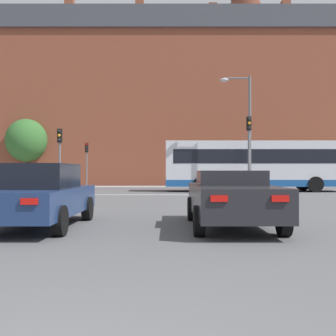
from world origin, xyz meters
name	(u,v)px	position (x,y,z in m)	size (l,w,h in m)	color
stop_line_strip	(154,195)	(0.00, 21.48, 0.00)	(8.82, 0.30, 0.01)	silver
far_pavement	(159,187)	(0.00, 33.88, 0.01)	(69.80, 2.50, 0.01)	#A09B91
brick_civic_building	(143,104)	(-1.98, 43.01, 8.65)	(38.60, 12.76, 22.69)	brown
car_saloon_left	(38,195)	(-2.24, 7.68, 0.77)	(2.11, 4.65, 1.52)	navy
car_roadster_right	(233,198)	(2.42, 7.68, 0.70)	(1.98, 4.61, 1.36)	#232328
bus_crossing_lead	(256,165)	(6.62, 25.49, 1.77)	(11.73, 2.76, 3.29)	silver
traffic_light_near_left	(61,150)	(-5.36, 21.88, 2.57)	(0.26, 0.31, 3.80)	slate
traffic_light_far_right	(226,156)	(5.72, 33.18, 2.66)	(0.26, 0.31, 3.93)	slate
traffic_light_near_right	(250,142)	(5.61, 22.04, 3.02)	(0.26, 0.31, 4.52)	slate
traffic_light_far_left	(88,157)	(-6.06, 33.56, 2.56)	(0.26, 0.31, 3.77)	slate
street_lamp_junction	(246,122)	(5.51, 22.79, 4.30)	(1.86, 0.36, 7.06)	slate
pedestrian_waiting	(283,175)	(10.74, 33.95, 0.98)	(0.45, 0.42, 1.68)	brown
pedestrian_walking_east	(278,176)	(10.18, 33.64, 0.96)	(0.33, 0.45, 1.65)	#333851
tree_by_building	(28,141)	(-12.22, 36.51, 4.18)	(3.78, 3.78, 6.18)	#4C3823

